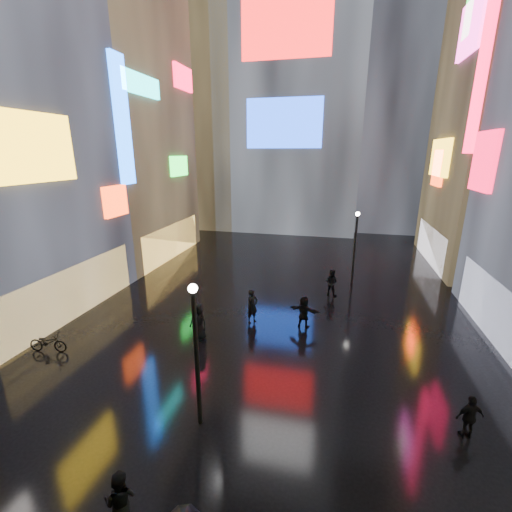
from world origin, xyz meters
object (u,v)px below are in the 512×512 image
(lamp_far, at_px, (355,244))
(pedestrian_3, at_px, (470,417))
(lamp_near, at_px, (196,349))
(bicycle, at_px, (48,342))

(lamp_far, bearing_deg, pedestrian_3, -76.17)
(lamp_near, xyz_separation_m, bicycle, (-8.71, 2.50, -2.47))
(lamp_near, relative_size, bicycle, 2.86)
(lamp_near, distance_m, bicycle, 9.39)
(lamp_far, distance_m, bicycle, 19.11)
(lamp_near, height_order, lamp_far, same)
(pedestrian_3, relative_size, bicycle, 0.86)
(lamp_near, relative_size, lamp_far, 1.00)
(pedestrian_3, distance_m, bicycle, 17.57)
(lamp_near, height_order, pedestrian_3, lamp_near)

